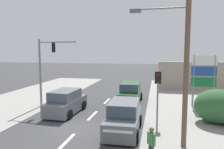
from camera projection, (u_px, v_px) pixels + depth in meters
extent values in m
plane|color=#3A3A3D|center=(79.00, 129.00, 13.89)|extent=(140.00, 140.00, 0.00)
cube|color=silver|center=(66.00, 142.00, 11.94)|extent=(0.20, 2.40, 0.01)
cube|color=silver|center=(92.00, 116.00, 16.81)|extent=(0.20, 2.40, 0.01)
cube|color=silver|center=(107.00, 101.00, 21.67)|extent=(0.20, 2.40, 0.01)
cube|color=gray|center=(222.00, 128.00, 14.03)|extent=(10.00, 44.00, 0.02)
cube|color=gray|center=(4.00, 107.00, 19.48)|extent=(8.00, 40.00, 0.02)
cylinder|color=brown|center=(187.00, 52.00, 10.81)|extent=(0.26, 0.26, 9.85)
cylinder|color=slate|center=(161.00, 8.00, 10.92)|extent=(2.60, 0.26, 0.09)
cube|color=#595B60|center=(135.00, 11.00, 11.27)|extent=(0.58, 0.32, 0.18)
cylinder|color=slate|center=(40.00, 73.00, 19.30)|extent=(0.18, 0.18, 6.00)
cylinder|color=slate|center=(57.00, 42.00, 18.46)|extent=(3.59, 0.51, 0.11)
cube|color=black|center=(54.00, 47.00, 18.62)|extent=(0.23, 0.28, 0.68)
cube|color=black|center=(54.00, 47.00, 18.62)|extent=(0.09, 0.44, 0.84)
sphere|color=red|center=(52.00, 45.00, 18.63)|extent=(0.13, 0.13, 0.13)
sphere|color=black|center=(52.00, 47.00, 18.65)|extent=(0.13, 0.13, 0.13)
sphere|color=black|center=(52.00, 50.00, 18.68)|extent=(0.13, 0.13, 0.13)
cylinder|color=slate|center=(157.00, 103.00, 15.06)|extent=(0.12, 0.12, 2.80)
cube|color=black|center=(158.00, 78.00, 14.87)|extent=(0.27, 0.22, 0.68)
cube|color=black|center=(158.00, 78.00, 14.87)|extent=(0.44, 0.07, 0.84)
sphere|color=red|center=(158.00, 75.00, 14.73)|extent=(0.13, 0.13, 0.13)
sphere|color=black|center=(158.00, 78.00, 14.75)|extent=(0.13, 0.13, 0.13)
sphere|color=black|center=(158.00, 81.00, 14.78)|extent=(0.13, 0.13, 0.13)
cylinder|color=slate|center=(193.00, 81.00, 19.29)|extent=(0.16, 0.16, 4.60)
cylinder|color=slate|center=(214.00, 82.00, 18.95)|extent=(0.16, 0.16, 4.60)
cube|color=silver|center=(204.00, 60.00, 18.92)|extent=(2.10, 0.14, 0.84)
cube|color=#1E4793|center=(204.00, 71.00, 19.02)|extent=(2.10, 0.14, 0.84)
cube|color=#196B38|center=(203.00, 82.00, 19.13)|extent=(2.10, 0.14, 0.84)
ellipsoid|color=#2D5B33|center=(217.00, 106.00, 15.04)|extent=(3.06, 2.75, 2.34)
cube|color=#A39384|center=(208.00, 76.00, 27.06)|extent=(12.00, 1.00, 3.60)
cube|color=slate|center=(66.00, 105.00, 17.43)|extent=(2.02, 4.57, 1.00)
cube|color=slate|center=(65.00, 95.00, 17.14)|extent=(1.83, 2.77, 0.76)
cube|color=#384756|center=(72.00, 92.00, 18.46)|extent=(1.58, 0.12, 0.65)
cube|color=#384756|center=(57.00, 99.00, 15.82)|extent=(1.55, 0.12, 0.61)
cube|color=white|center=(78.00, 97.00, 19.59)|extent=(1.56, 0.10, 0.14)
cylinder|color=black|center=(64.00, 104.00, 19.03)|extent=(0.25, 0.73, 0.72)
cylinder|color=black|center=(84.00, 105.00, 18.58)|extent=(0.25, 0.73, 0.72)
cylinder|color=black|center=(47.00, 113.00, 16.33)|extent=(0.25, 0.73, 0.72)
cylinder|color=black|center=(70.00, 114.00, 15.89)|extent=(0.25, 0.73, 0.72)
cube|color=#235633|center=(130.00, 96.00, 21.04)|extent=(1.91, 4.53, 1.00)
cube|color=#235633|center=(131.00, 87.00, 21.13)|extent=(1.76, 2.73, 0.76)
cube|color=#384756|center=(129.00, 89.00, 19.81)|extent=(1.58, 0.08, 0.65)
cube|color=#384756|center=(132.00, 84.00, 22.46)|extent=(1.55, 0.08, 0.61)
cube|color=white|center=(127.00, 99.00, 18.81)|extent=(1.56, 0.06, 0.14)
cylinder|color=black|center=(138.00, 103.00, 19.51)|extent=(0.23, 0.72, 0.72)
cylinder|color=black|center=(118.00, 101.00, 19.91)|extent=(0.23, 0.72, 0.72)
cylinder|color=black|center=(141.00, 96.00, 22.22)|extent=(0.23, 0.72, 0.72)
cylinder|color=black|center=(123.00, 95.00, 22.62)|extent=(0.23, 0.72, 0.72)
cube|color=slate|center=(124.00, 122.00, 13.40)|extent=(1.90, 4.53, 1.00)
cube|color=slate|center=(124.00, 107.00, 13.49)|extent=(1.76, 2.72, 0.76)
cube|color=#384756|center=(121.00, 113.00, 12.16)|extent=(1.58, 0.08, 0.65)
cube|color=#384756|center=(127.00, 102.00, 14.83)|extent=(1.55, 0.08, 0.61)
cube|color=white|center=(118.00, 132.00, 11.15)|extent=(1.56, 0.06, 0.14)
cylinder|color=black|center=(137.00, 136.00, 11.89)|extent=(0.23, 0.72, 0.72)
cylinder|color=black|center=(104.00, 133.00, 12.24)|extent=(0.23, 0.72, 0.72)
cylinder|color=black|center=(140.00, 120.00, 14.62)|extent=(0.23, 0.72, 0.72)
cylinder|color=black|center=(113.00, 118.00, 14.96)|extent=(0.23, 0.72, 0.72)
cube|color=#47844C|center=(151.00, 138.00, 9.65)|extent=(0.39, 0.42, 0.56)
sphere|color=brown|center=(152.00, 130.00, 9.61)|extent=(0.22, 0.22, 0.22)
cylinder|color=#47844C|center=(154.00, 140.00, 9.44)|extent=(0.09, 0.09, 0.54)
cylinder|color=#47844C|center=(148.00, 136.00, 9.86)|extent=(0.09, 0.09, 0.54)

